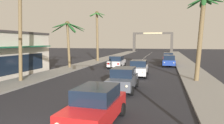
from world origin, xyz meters
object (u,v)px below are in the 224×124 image
(sedan_parked_nearest_kerb, at_px, (168,57))
(palm_right_second, at_px, (202,24))
(sedan_fifth_in_queue, at_px, (139,68))
(palm_left_second, at_px, (20,6))
(palm_left_farthest, at_px, (97,29))
(town_gateway_arch, at_px, (153,39))
(sedan_parked_mid_kerb, at_px, (169,61))
(palm_left_third, at_px, (68,32))
(sedan_third_in_queue, at_px, (123,79))
(sedan_oncoming_far, at_px, (117,62))
(sedan_lead_at_stop_bar, at_px, (96,105))

(sedan_parked_nearest_kerb, relative_size, palm_right_second, 0.58)
(sedan_fifth_in_queue, bearing_deg, palm_left_second, -148.30)
(sedan_fifth_in_queue, xyz_separation_m, palm_left_farthest, (-9.48, 14.90, 5.07))
(sedan_fifth_in_queue, height_order, palm_right_second, palm_right_second)
(palm_left_farthest, xyz_separation_m, town_gateway_arch, (7.54, 42.16, -1.33))
(sedan_parked_nearest_kerb, bearing_deg, palm_left_second, -119.60)
(sedan_parked_mid_kerb, height_order, palm_left_farthest, palm_left_farthest)
(palm_left_third, xyz_separation_m, town_gateway_arch, (8.33, 52.59, -0.32))
(sedan_third_in_queue, relative_size, palm_left_second, 0.48)
(palm_left_third, bearing_deg, sedan_parked_nearest_kerb, 42.40)
(sedan_parked_nearest_kerb, distance_m, town_gateway_arch, 40.75)
(sedan_third_in_queue, relative_size, palm_left_farthest, 0.49)
(sedan_oncoming_far, relative_size, town_gateway_arch, 0.31)
(sedan_fifth_in_queue, distance_m, palm_left_third, 11.91)
(palm_left_farthest, bearing_deg, sedan_lead_at_stop_bar, -71.99)
(sedan_third_in_queue, xyz_separation_m, town_gateway_arch, (-1.63, 63.92, 3.74))
(palm_left_second, height_order, town_gateway_arch, palm_left_second)
(sedan_third_in_queue, distance_m, palm_right_second, 8.85)
(town_gateway_arch, bearing_deg, sedan_parked_mid_kerb, -83.67)
(sedan_fifth_in_queue, height_order, palm_left_second, palm_left_second)
(palm_left_second, bearing_deg, palm_left_third, 93.04)
(sedan_lead_at_stop_bar, xyz_separation_m, palm_left_third, (-10.10, 18.20, 4.06))
(sedan_lead_at_stop_bar, relative_size, palm_left_second, 0.49)
(sedan_fifth_in_queue, height_order, palm_left_third, palm_left_third)
(sedan_parked_mid_kerb, xyz_separation_m, town_gateway_arch, (-5.21, 46.96, 3.74))
(sedan_lead_at_stop_bar, distance_m, palm_left_farthest, 30.53)
(sedan_oncoming_far, xyz_separation_m, palm_left_second, (-5.85, -12.46, 5.89))
(sedan_parked_nearest_kerb, relative_size, town_gateway_arch, 0.31)
(sedan_third_in_queue, xyz_separation_m, palm_left_second, (-9.40, 0.86, 5.89))
(palm_left_third, height_order, town_gateway_arch, town_gateway_arch)
(palm_left_second, height_order, palm_left_third, palm_left_second)
(palm_left_second, bearing_deg, sedan_parked_mid_kerb, 51.11)
(palm_left_third, xyz_separation_m, palm_left_farthest, (0.79, 10.43, 1.02))
(sedan_parked_mid_kerb, bearing_deg, town_gateway_arch, 96.33)
(palm_left_third, bearing_deg, palm_left_second, -86.96)
(sedan_parked_nearest_kerb, height_order, palm_left_third, palm_left_third)
(sedan_lead_at_stop_bar, distance_m, palm_right_second, 13.76)
(sedan_fifth_in_queue, bearing_deg, sedan_third_in_queue, -92.58)
(sedan_third_in_queue, distance_m, sedan_fifth_in_queue, 6.87)
(sedan_lead_at_stop_bar, height_order, palm_left_farthest, palm_left_farthest)
(palm_left_third, relative_size, town_gateway_arch, 0.44)
(sedan_lead_at_stop_bar, bearing_deg, palm_left_second, 141.00)
(palm_left_farthest, bearing_deg, sedan_parked_mid_kerb, -20.64)
(palm_left_farthest, bearing_deg, palm_right_second, -48.09)
(palm_left_third, height_order, palm_right_second, palm_right_second)
(palm_right_second, bearing_deg, sedan_parked_mid_kerb, 101.55)
(town_gateway_arch, bearing_deg, palm_left_second, -97.02)
(sedan_oncoming_far, xyz_separation_m, palm_left_farthest, (-5.62, 8.44, 5.07))
(sedan_parked_mid_kerb, bearing_deg, sedan_parked_nearest_kerb, 90.18)
(sedan_third_in_queue, xyz_separation_m, sedan_fifth_in_queue, (0.31, 6.86, 0.00))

